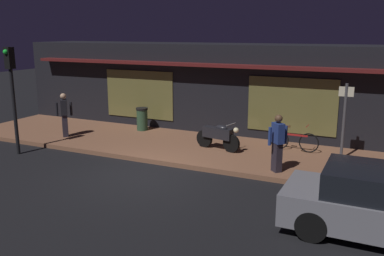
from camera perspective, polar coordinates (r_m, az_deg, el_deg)
The scene contains 10 objects.
ground_plane at distance 12.32m, azimuth -6.77°, elevation -6.40°, with size 60.00×60.00×0.00m, color black.
sidewalk_slab at distance 14.81m, azimuth -0.66°, elevation -2.65°, with size 18.00×4.00×0.15m, color brown.
storefront_building at distance 17.51m, azimuth 4.17°, elevation 5.56°, with size 18.00×3.30×3.60m.
motorcycle at distance 14.14m, azimuth 3.65°, elevation -1.03°, with size 1.69×0.63×0.97m.
bicycle_parked at distance 14.45m, azimuth 13.76°, elevation -1.66°, with size 1.66×0.42×0.91m.
person_photographer at distance 16.56m, azimuth -17.09°, elevation 1.85°, with size 0.52×0.47×1.67m.
person_bystander at distance 12.07m, azimuth 11.63°, elevation -1.89°, with size 0.49×0.50×1.67m.
sign_post at distance 13.70m, azimuth 20.13°, elevation 1.43°, with size 0.44×0.09×2.40m.
trash_bin at distance 17.05m, azimuth -6.84°, elevation 1.26°, with size 0.48×0.48×0.93m.
traffic_light_pole at distance 15.00m, azimuth -23.48°, elevation 5.84°, with size 0.24×0.33×3.60m.
Camera 1 is at (6.20, -9.83, 4.09)m, focal length 38.94 mm.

